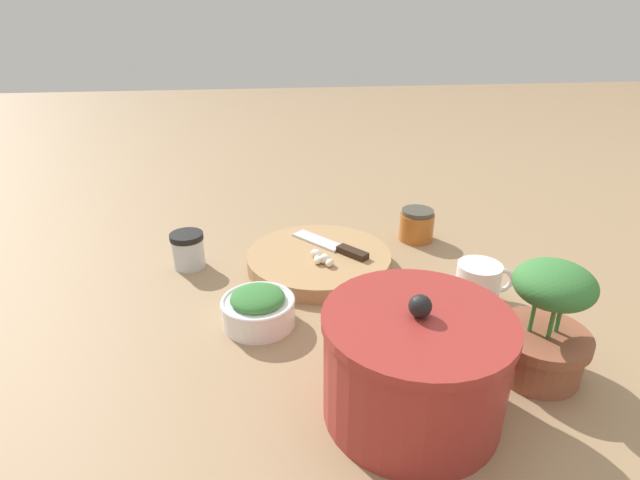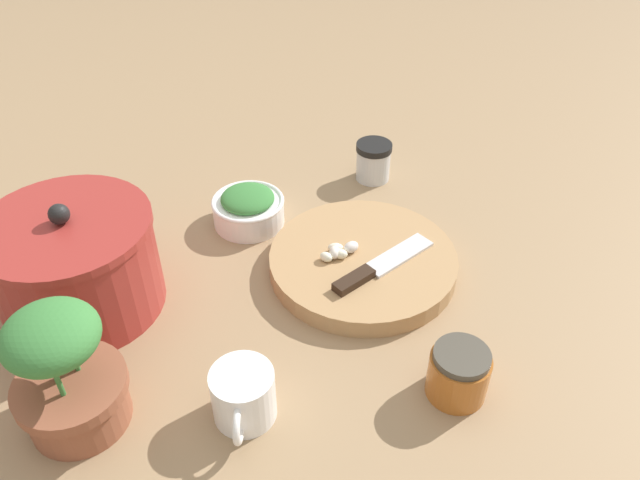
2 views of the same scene
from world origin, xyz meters
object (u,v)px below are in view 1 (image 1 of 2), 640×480
(garlic_cloves, at_px, (322,258))
(herb_bowl, at_px, (258,308))
(cutting_board, at_px, (319,260))
(stock_pot, at_px, (414,365))
(honey_jar, at_px, (417,225))
(spice_jar, at_px, (188,250))
(coffee_mug, at_px, (479,282))
(potted_herb, at_px, (545,327))
(chef_knife, at_px, (334,246))

(garlic_cloves, height_order, herb_bowl, herb_bowl)
(cutting_board, distance_m, garlic_cloves, 0.04)
(herb_bowl, relative_size, stock_pot, 0.52)
(honey_jar, xyz_separation_m, stock_pot, (0.16, 0.51, 0.04))
(spice_jar, distance_m, coffee_mug, 0.56)
(potted_herb, bearing_deg, chef_knife, -57.84)
(herb_bowl, bearing_deg, stock_pot, 130.98)
(coffee_mug, relative_size, stock_pot, 0.45)
(cutting_board, bearing_deg, spice_jar, -7.49)
(coffee_mug, relative_size, potted_herb, 0.60)
(cutting_board, bearing_deg, garlic_cloves, 91.53)
(garlic_cloves, height_order, honey_jar, honey_jar)
(garlic_cloves, bearing_deg, honey_jar, -148.75)
(chef_knife, height_order, coffee_mug, coffee_mug)
(herb_bowl, relative_size, potted_herb, 0.69)
(spice_jar, height_order, potted_herb, potted_herb)
(coffee_mug, height_order, potted_herb, potted_herb)
(spice_jar, height_order, honey_jar, spice_jar)
(garlic_cloves, xyz_separation_m, stock_pot, (-0.07, 0.37, 0.04))
(garlic_cloves, bearing_deg, coffee_mug, 155.26)
(herb_bowl, bearing_deg, potted_herb, 156.47)
(cutting_board, distance_m, potted_herb, 0.45)
(stock_pot, bearing_deg, cutting_board, -80.29)
(honey_jar, relative_size, potted_herb, 0.43)
(cutting_board, xyz_separation_m, chef_knife, (-0.03, -0.02, 0.02))
(cutting_board, distance_m, honey_jar, 0.26)
(spice_jar, xyz_separation_m, honey_jar, (-0.49, -0.07, -0.00))
(cutting_board, relative_size, potted_herb, 1.64)
(herb_bowl, xyz_separation_m, potted_herb, (-0.39, 0.17, 0.05))
(cutting_board, distance_m, herb_bowl, 0.22)
(coffee_mug, bearing_deg, cutting_board, -30.96)
(cutting_board, xyz_separation_m, honey_jar, (-0.23, -0.10, 0.02))
(garlic_cloves, height_order, coffee_mug, coffee_mug)
(potted_herb, bearing_deg, garlic_cloves, -49.91)
(herb_bowl, distance_m, stock_pot, 0.30)
(chef_knife, xyz_separation_m, coffee_mug, (-0.23, 0.18, 0.00))
(garlic_cloves, distance_m, stock_pot, 0.38)
(chef_knife, xyz_separation_m, herb_bowl, (0.16, 0.21, -0.00))
(spice_jar, bearing_deg, honey_jar, -172.02)
(spice_jar, distance_m, potted_herb, 0.66)
(spice_jar, relative_size, potted_herb, 0.41)
(coffee_mug, bearing_deg, spice_jar, -20.22)
(potted_herb, bearing_deg, cutting_board, -52.89)
(herb_bowl, relative_size, spice_jar, 1.68)
(garlic_cloves, bearing_deg, herb_bowl, 50.12)
(herb_bowl, distance_m, coffee_mug, 0.39)
(garlic_cloves, relative_size, honey_jar, 0.87)
(herb_bowl, xyz_separation_m, coffee_mug, (-0.39, -0.03, 0.01))
(cutting_board, relative_size, herb_bowl, 2.36)
(chef_knife, relative_size, garlic_cloves, 2.43)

